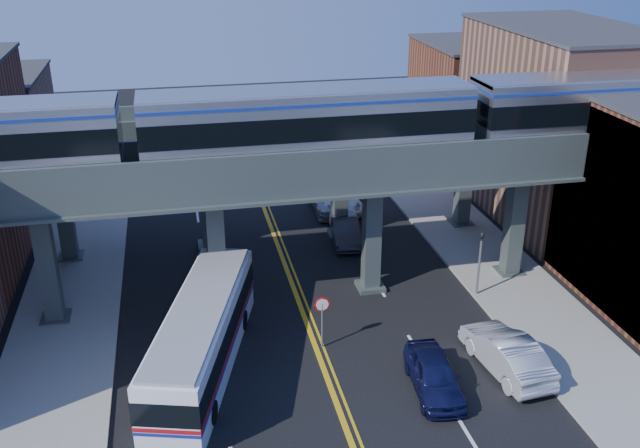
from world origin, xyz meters
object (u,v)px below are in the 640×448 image
object	(u,v)px
transit_train	(308,122)
car_lane_d	(328,198)
stop_sign	(322,314)
car_parked_curb	(506,353)
car_lane_a	(434,375)
car_lane_b	(345,230)
car_lane_c	(338,198)
traffic_signal	(480,257)
transit_bus	(202,337)

from	to	relation	value
transit_train	car_lane_d	world-z (taller)	transit_train
stop_sign	car_parked_curb	distance (m)	8.24
transit_train	stop_sign	size ratio (longest dim) A/B	18.52
car_lane_d	stop_sign	bearing A→B (deg)	-102.45
car_lane_a	car_lane_b	bearing A→B (deg)	95.23
car_lane_c	transit_train	bearing A→B (deg)	-108.10
stop_sign	car_lane_b	xyz separation A→B (m)	(3.82, 11.07, -1.02)
traffic_signal	car_lane_d	bearing A→B (deg)	110.23
transit_bus	car_lane_d	world-z (taller)	transit_bus
car_lane_a	car_lane_b	distance (m)	15.22
car_lane_d	transit_train	bearing A→B (deg)	-106.22
car_lane_a	car_lane_c	world-z (taller)	car_lane_c
transit_train	transit_bus	size ratio (longest dim) A/B	4.11
stop_sign	car_lane_b	size ratio (longest dim) A/B	0.58
transit_bus	stop_sign	bearing A→B (deg)	-68.86
stop_sign	car_lane_c	xyz separation A→B (m)	(4.64, 16.39, -0.98)
car_parked_curb	car_lane_c	bearing A→B (deg)	-88.19
transit_bus	car_lane_c	bearing A→B (deg)	-14.52
car_lane_b	car_lane_d	size ratio (longest dim) A/B	0.82
transit_train	car_lane_c	size ratio (longest dim) A/B	8.70
stop_sign	car_lane_b	world-z (taller)	stop_sign
car_lane_c	car_lane_d	distance (m)	0.72
traffic_signal	car_lane_a	distance (m)	8.88
transit_train	car_parked_curb	world-z (taller)	transit_train
traffic_signal	car_lane_d	xyz separation A→B (m)	(-4.97, 13.48, -1.50)
car_lane_b	car_parked_curb	xyz separation A→B (m)	(3.63, -14.47, 0.12)
transit_train	car_lane_d	size ratio (longest dim) A/B	8.88
car_lane_c	car_parked_curb	size ratio (longest dim) A/B	1.06
stop_sign	car_lane_a	xyz separation A→B (m)	(3.87, -4.16, -0.98)
car_lane_b	car_lane_a	bearing A→B (deg)	-82.97
traffic_signal	car_lane_c	xyz separation A→B (m)	(-4.26, 13.39, -1.52)
car_lane_c	car_lane_b	bearing A→B (deg)	-96.40
stop_sign	transit_bus	xyz separation A→B (m)	(-5.42, -0.46, -0.22)
car_lane_a	car_lane_c	bearing A→B (deg)	92.87
car_parked_curb	car_lane_a	bearing A→B (deg)	5.55
transit_bus	car_lane_c	distance (m)	19.64
car_lane_a	car_lane_c	xyz separation A→B (m)	(0.77, 20.55, 0.00)
stop_sign	car_lane_d	distance (m)	16.97
stop_sign	car_parked_curb	xyz separation A→B (m)	(7.45, -3.41, -0.89)
car_lane_b	traffic_signal	bearing A→B (deg)	-50.95
transit_train	car_parked_curb	bearing A→B (deg)	-49.95
transit_train	car_lane_b	world-z (taller)	transit_train
stop_sign	transit_train	bearing A→B (deg)	85.65
car_lane_b	car_lane_d	distance (m)	5.41
car_lane_a	traffic_signal	bearing A→B (deg)	59.92
transit_bus	car_lane_d	size ratio (longest dim) A/B	2.16
car_lane_a	car_parked_curb	world-z (taller)	car_parked_curb
car_lane_d	car_parked_curb	distance (m)	20.20
transit_train	traffic_signal	size ratio (longest dim) A/B	11.88
stop_sign	traffic_signal	xyz separation A→B (m)	(8.90, 3.00, 0.54)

